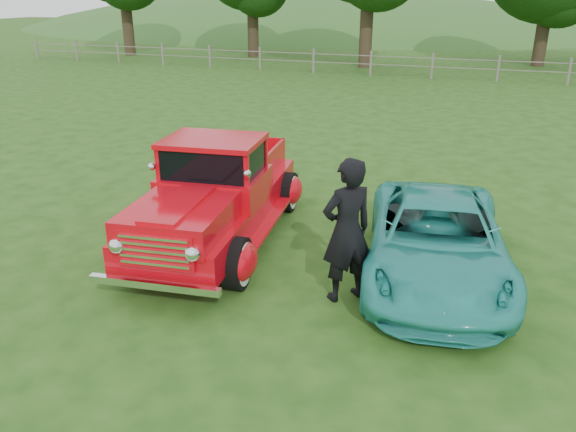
% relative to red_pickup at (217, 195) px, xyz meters
% --- Properties ---
extents(ground, '(140.00, 140.00, 0.00)m').
position_rel_red_pickup_xyz_m(ground, '(1.00, -1.39, -0.80)').
color(ground, '#1F4512').
rests_on(ground, ground).
extents(distant_hills, '(116.00, 60.00, 18.00)m').
position_rel_red_pickup_xyz_m(distant_hills, '(-3.08, 58.08, -5.34)').
color(distant_hills, '#316023').
rests_on(distant_hills, ground).
extents(fence_line, '(48.00, 0.12, 1.20)m').
position_rel_red_pickup_xyz_m(fence_line, '(1.00, 20.61, -0.19)').
color(fence_line, slate).
rests_on(fence_line, ground).
extents(red_pickup, '(2.68, 5.16, 1.78)m').
position_rel_red_pickup_xyz_m(red_pickup, '(0.00, 0.00, 0.00)').
color(red_pickup, black).
rests_on(red_pickup, ground).
extents(teal_sedan, '(2.59, 4.49, 1.18)m').
position_rel_red_pickup_xyz_m(teal_sedan, '(3.58, -0.10, -0.21)').
color(teal_sedan, teal).
rests_on(teal_sedan, ground).
extents(man, '(0.86, 0.85, 2.00)m').
position_rel_red_pickup_xyz_m(man, '(2.51, -1.14, 0.20)').
color(man, black).
rests_on(man, ground).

